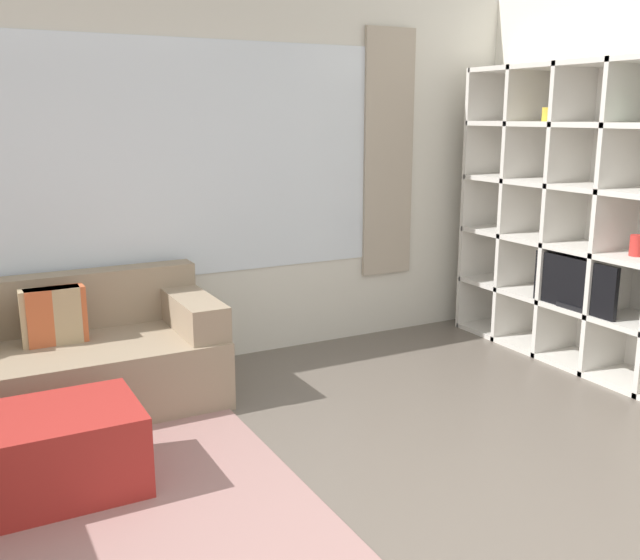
# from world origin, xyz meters

# --- Properties ---
(wall_back) EXTENTS (6.61, 0.11, 2.70)m
(wall_back) POSITION_xyz_m (0.00, 2.97, 1.36)
(wall_back) COLOR silver
(wall_back) RESTS_ON ground_plane
(wall_right) EXTENTS (0.07, 4.14, 2.70)m
(wall_right) POSITION_xyz_m (2.74, 1.47, 1.35)
(wall_right) COLOR silver
(wall_right) RESTS_ON ground_plane
(shelving_unit) EXTENTS (0.44, 2.25, 2.11)m
(shelving_unit) POSITION_xyz_m (2.52, 1.63, 1.04)
(shelving_unit) COLOR silver
(shelving_unit) RESTS_ON ground_plane
(couch_main) EXTENTS (2.10, 0.88, 0.78)m
(couch_main) POSITION_xyz_m (-1.07, 2.49, 0.30)
(couch_main) COLOR gray
(couch_main) RESTS_ON ground_plane
(ottoman) EXTENTS (0.84, 0.58, 0.41)m
(ottoman) POSITION_xyz_m (-1.15, 1.49, 0.20)
(ottoman) COLOR #A82823
(ottoman) RESTS_ON ground_plane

